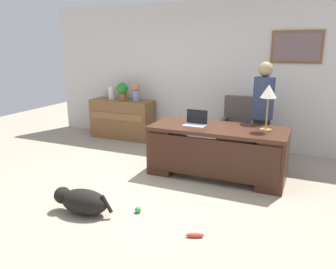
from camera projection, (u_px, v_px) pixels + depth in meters
ground_plane at (152, 193)px, 4.43m from camera, size 12.00×12.00×0.00m
back_wall at (212, 75)px, 6.38m from camera, size 7.00×0.16×2.70m
desk at (217, 150)px, 4.92m from camera, size 1.97×0.84×0.75m
credenza at (122, 119)px, 7.02m from camera, size 1.33×0.50×0.81m
armchair at (239, 130)px, 5.79m from camera, size 0.60×0.59×1.05m
person_standing at (262, 115)px, 5.19m from camera, size 0.32×0.32×1.67m
dog_lying at (82, 201)px, 3.88m from camera, size 0.76×0.35×0.30m
laptop at (196, 122)px, 4.95m from camera, size 0.32×0.22×0.22m
desk_lamp at (268, 94)px, 4.52m from camera, size 0.22×0.22×0.64m
vase_with_flowers at (136, 91)px, 6.73m from camera, size 0.17×0.17×0.37m
vase_empty at (112, 93)px, 6.98m from camera, size 0.14×0.14×0.26m
potted_plant at (122, 90)px, 6.86m from camera, size 0.24×0.24×0.36m
dog_toy_ball at (138, 210)px, 3.92m from camera, size 0.08×0.08×0.08m
dog_toy_bone at (195, 235)px, 3.42m from camera, size 0.19×0.12×0.05m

